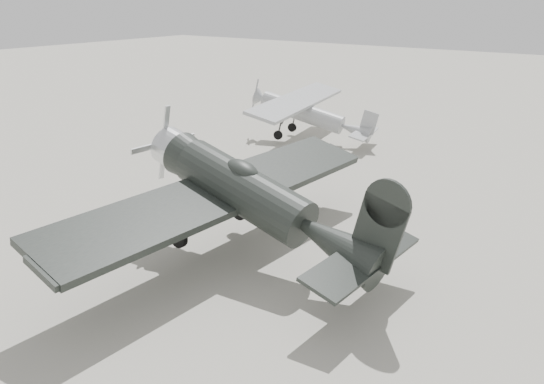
# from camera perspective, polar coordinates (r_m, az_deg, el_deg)

# --- Properties ---
(ground) EXTENTS (160.00, 160.00, 0.00)m
(ground) POSITION_cam_1_polar(r_m,az_deg,el_deg) (19.48, -6.83, -6.07)
(ground) COLOR gray
(ground) RESTS_ON ground
(lowwing_monoplane) EXTENTS (9.96, 13.90, 4.49)m
(lowwing_monoplane) POSITION_cam_1_polar(r_m,az_deg,el_deg) (17.46, -1.89, -0.63)
(lowwing_monoplane) COLOR black
(lowwing_monoplane) RESTS_ON ground
(highwing_monoplane) EXTENTS (8.14, 11.40, 3.22)m
(highwing_monoplane) POSITION_cam_1_polar(r_m,az_deg,el_deg) (33.17, 3.82, 8.82)
(highwing_monoplane) COLOR gray
(highwing_monoplane) RESTS_ON ground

